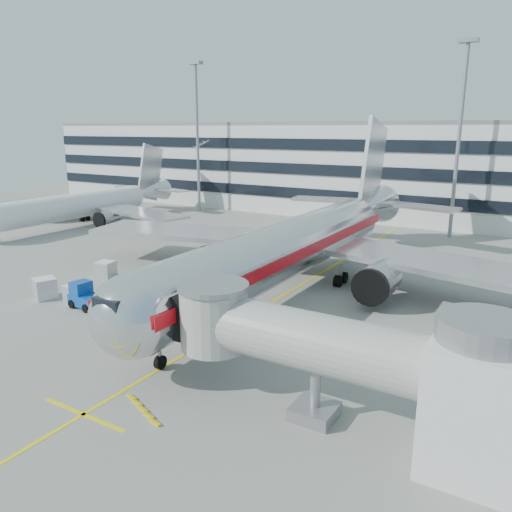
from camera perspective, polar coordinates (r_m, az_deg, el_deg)
The scene contains 15 objects.
ground at distance 38.19m, azimuth -2.80°, elevation -8.04°, with size 180.00×180.00×0.00m, color gray.
lead_in_line at distance 46.30m, azimuth 4.10°, elevation -3.96°, with size 0.25×70.00×0.01m, color yellow.
stop_bar at distance 28.89m, azimuth -19.11°, elevation -16.74°, with size 6.00×0.25×0.01m, color yellow.
main_jet at distance 46.65m, azimuth 5.15°, elevation 1.55°, with size 50.95×48.70×16.06m.
jet_bridge at distance 24.97m, azimuth 10.51°, elevation -11.21°, with size 17.80×4.50×7.00m.
terminal at distance 89.67m, azimuth 18.45°, elevation 9.36°, with size 150.00×24.25×15.60m.
light_mast_west at distance 89.86m, azimuth -6.74°, elevation 14.52°, with size 2.40×1.20×25.45m.
light_mast_centre at distance 72.22m, azimuth 22.31°, elevation 13.62°, with size 2.40×1.20×25.45m.
second_jet at distance 81.84m, azimuth -18.93°, elevation 5.64°, with size 38.21×36.52×12.04m.
belt_loader at distance 45.41m, azimuth -10.67°, elevation -3.81°, with size 4.20×1.72×1.99m.
baggage_tug at distance 44.12m, azimuth -18.98°, elevation -4.39°, with size 3.00×2.04×2.17m.
cargo_container_left at distance 47.63m, azimuth -22.96°, elevation -3.42°, with size 2.25×2.25×1.84m.
cargo_container_right at distance 51.89m, azimuth -16.81°, elevation -1.53°, with size 1.88×1.88×1.72m.
cargo_container_front at distance 45.41m, azimuth -19.90°, elevation -4.10°, with size 1.56×1.56×1.64m.
ramp_worker at distance 40.90m, azimuth -12.24°, elevation -5.42°, with size 0.68×0.44×1.85m, color #A0FF1A.
Camera 1 is at (19.74, -29.26, 14.57)m, focal length 35.00 mm.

